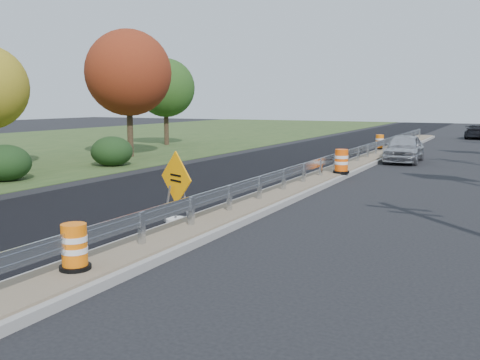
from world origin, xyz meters
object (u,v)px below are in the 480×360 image
at_px(barrel_median_mid, 341,162).
at_px(barrel_median_far, 380,142).
at_px(car_silver, 404,148).
at_px(car_dark_far, 476,132).
at_px(caution_sign, 177,206).
at_px(barrel_median_near, 74,248).

bearing_deg(barrel_median_mid, barrel_median_far, 95.12).
height_order(barrel_median_far, car_silver, car_silver).
bearing_deg(car_silver, barrel_median_far, 114.54).
relative_size(barrel_median_far, car_silver, 0.21).
distance_m(barrel_median_far, car_silver, 5.25).
xyz_separation_m(car_silver, car_dark_far, (2.36, 21.38, -0.14)).
relative_size(caution_sign, car_dark_far, 0.47).
relative_size(barrel_median_mid, car_silver, 0.23).
bearing_deg(caution_sign, barrel_median_far, 113.14).
xyz_separation_m(barrel_median_near, car_silver, (1.80, 22.63, 0.12)).
bearing_deg(caution_sign, car_dark_far, 106.70).
bearing_deg(barrel_median_near, car_dark_far, 84.60).
relative_size(caution_sign, barrel_median_far, 2.15).
relative_size(barrel_median_far, car_dark_far, 0.22).
xyz_separation_m(barrel_median_mid, car_silver, (1.25, 7.58, 0.04)).
bearing_deg(car_silver, caution_sign, -100.59).
xyz_separation_m(barrel_median_near, car_dark_far, (4.16, 44.01, -0.02)).
height_order(caution_sign, car_silver, caution_sign).
xyz_separation_m(barrel_median_mid, barrel_median_far, (-1.10, 12.28, -0.04)).
bearing_deg(barrel_median_near, car_silver, 85.44).
height_order(caution_sign, car_dark_far, caution_sign).
bearing_deg(car_dark_far, barrel_median_far, 75.31).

